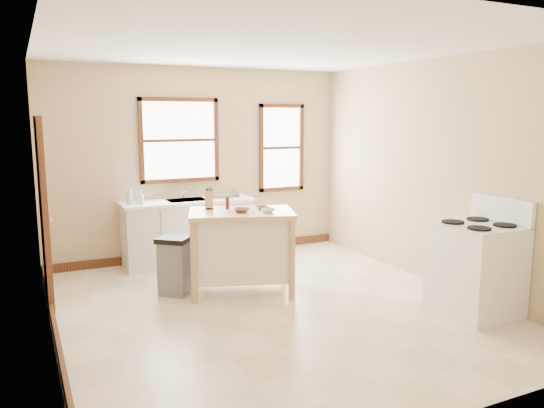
{
  "coord_description": "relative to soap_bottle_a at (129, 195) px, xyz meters",
  "views": [
    {
      "loc": [
        -2.43,
        -5.04,
        2.09
      ],
      "look_at": [
        0.18,
        0.4,
        1.09
      ],
      "focal_mm": 35.0,
      "sensor_mm": 36.0,
      "label": 1
    }
  ],
  "objects": [
    {
      "name": "trash_bin",
      "position": [
        0.24,
        -1.28,
        -0.69
      ],
      "size": [
        0.47,
        0.46,
        0.7
      ],
      "primitive_type": null,
      "rotation": [
        0.0,
        0.0,
        -0.68
      ],
      "color": "#5C5C5A",
      "rests_on": "ground"
    },
    {
      "name": "knife_block",
      "position": [
        0.71,
        -1.24,
        0.05
      ],
      "size": [
        0.13,
        0.13,
        0.2
      ],
      "primitive_type": null,
      "rotation": [
        0.0,
        0.0,
        -0.32
      ],
      "color": "tan",
      "rests_on": "kitchen_island"
    },
    {
      "name": "bowl_a",
      "position": [
        0.97,
        -1.62,
        -0.02
      ],
      "size": [
        0.27,
        0.27,
        0.05
      ],
      "primitive_type": "imported",
      "rotation": [
        0.0,
        0.0,
        -0.71
      ],
      "color": "brown",
      "rests_on": "kitchen_island"
    },
    {
      "name": "bowl_b",
      "position": [
        1.28,
        -1.55,
        -0.03
      ],
      "size": [
        0.16,
        0.16,
        0.04
      ],
      "primitive_type": "imported",
      "rotation": [
        0.0,
        0.0,
        0.02
      ],
      "color": "brown",
      "rests_on": "kitchen_island"
    },
    {
      "name": "wall_right",
      "position": [
        3.35,
        -2.19,
        0.36
      ],
      "size": [
        0.04,
        5.0,
        2.8
      ],
      "primitive_type": "cube",
      "color": "tan",
      "rests_on": "ground"
    },
    {
      "name": "bowl_c",
      "position": [
        1.24,
        -1.77,
        -0.02
      ],
      "size": [
        0.19,
        0.19,
        0.05
      ],
      "primitive_type": "imported",
      "rotation": [
        0.0,
        0.0,
        -0.33
      ],
      "color": "silver",
      "rests_on": "kitchen_island"
    },
    {
      "name": "wall_back",
      "position": [
        1.1,
        0.31,
        0.36
      ],
      "size": [
        4.5,
        0.04,
        2.8
      ],
      "primitive_type": "cube",
      "color": "tan",
      "rests_on": "ground"
    },
    {
      "name": "kitchen_island",
      "position": [
        1.0,
        -1.54,
        -0.54
      ],
      "size": [
        1.4,
        1.12,
        0.99
      ],
      "primitive_type": null,
      "rotation": [
        0.0,
        0.0,
        -0.33
      ],
      "color": "tan",
      "rests_on": "ground"
    },
    {
      "name": "window_main",
      "position": [
        0.8,
        0.29,
        0.71
      ],
      "size": [
        1.17,
        0.06,
        1.22
      ],
      "primitive_type": null,
      "color": "#402111",
      "rests_on": "wall_back"
    },
    {
      "name": "faucet",
      "position": [
        0.8,
        0.19,
        -0.01
      ],
      "size": [
        0.03,
        0.03,
        0.22
      ],
      "primitive_type": "cylinder",
      "color": "silver",
      "rests_on": "sink_counter"
    },
    {
      "name": "floor",
      "position": [
        1.1,
        -2.19,
        -1.04
      ],
      "size": [
        5.0,
        5.0,
        0.0
      ],
      "primitive_type": "plane",
      "color": "beige",
      "rests_on": "ground"
    },
    {
      "name": "wall_left",
      "position": [
        -1.15,
        -2.19,
        0.36
      ],
      "size": [
        0.04,
        5.0,
        2.8
      ],
      "primitive_type": "cube",
      "color": "tan",
      "rests_on": "ground"
    },
    {
      "name": "door_left",
      "position": [
        -1.11,
        -0.89,
        0.01
      ],
      "size": [
        0.06,
        0.9,
        2.1
      ],
      "primitive_type": "cube",
      "color": "#402111",
      "rests_on": "ground"
    },
    {
      "name": "gas_stove",
      "position": [
        2.98,
        -3.26,
        -0.42
      ],
      "size": [
        0.78,
        0.79,
        1.24
      ],
      "primitive_type": null,
      "color": "white",
      "rests_on": "ground"
    },
    {
      "name": "soap_bottle_b",
      "position": [
        0.13,
        -0.05,
        -0.02
      ],
      "size": [
        0.11,
        0.11,
        0.18
      ],
      "primitive_type": "imported",
      "rotation": [
        0.0,
        0.0,
        -0.35
      ],
      "color": "#B2B2B2",
      "rests_on": "sink_counter"
    },
    {
      "name": "baseboard_back",
      "position": [
        1.1,
        0.28,
        -0.98
      ],
      "size": [
        4.5,
        0.04,
        0.12
      ],
      "primitive_type": "cube",
      "color": "#402111",
      "rests_on": "ground"
    },
    {
      "name": "baseboard_left",
      "position": [
        -1.12,
        -2.19,
        -0.98
      ],
      "size": [
        0.04,
        5.0,
        0.12
      ],
      "primitive_type": "cube",
      "color": "#402111",
      "rests_on": "ground"
    },
    {
      "name": "ceiling",
      "position": [
        1.1,
        -2.19,
        1.76
      ],
      "size": [
        5.0,
        5.0,
        0.0
      ],
      "primitive_type": "plane",
      "rotation": [
        3.14,
        0.0,
        0.0
      ],
      "color": "white",
      "rests_on": "ground"
    },
    {
      "name": "sink_counter",
      "position": [
        0.8,
        0.01,
        -0.58
      ],
      "size": [
        1.86,
        0.62,
        0.92
      ],
      "primitive_type": null,
      "color": "silver",
      "rests_on": "ground"
    },
    {
      "name": "soap_bottle_a",
      "position": [
        0.0,
        0.0,
        0.0
      ],
      "size": [
        0.11,
        0.11,
        0.23
      ],
      "primitive_type": "imported",
      "rotation": [
        0.0,
        0.0,
        -0.27
      ],
      "color": "#B2B2B2",
      "rests_on": "sink_counter"
    },
    {
      "name": "window_side",
      "position": [
        2.45,
        0.29,
        0.56
      ],
      "size": [
        0.77,
        0.06,
        1.37
      ],
      "primitive_type": null,
      "color": "#402111",
      "rests_on": "wall_back"
    },
    {
      "name": "dish_rack",
      "position": [
        1.33,
        -0.05,
        -0.06
      ],
      "size": [
        0.48,
        0.39,
        0.11
      ],
      "primitive_type": null,
      "rotation": [
        0.0,
        0.0,
        0.19
      ],
      "color": "silver",
      "rests_on": "sink_counter"
    },
    {
      "name": "pepper_grinder",
      "position": [
        0.9,
        -1.34,
        0.03
      ],
      "size": [
        0.06,
        0.06,
        0.15
      ],
      "primitive_type": "cylinder",
      "rotation": [
        0.0,
        0.0,
        -0.51
      ],
      "color": "#3F1A10",
      "rests_on": "kitchen_island"
    }
  ]
}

